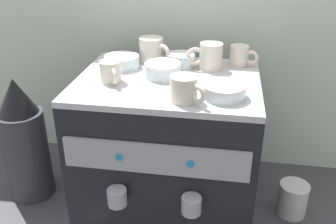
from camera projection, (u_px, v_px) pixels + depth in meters
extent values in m
plane|color=#38383D|center=(168.00, 201.00, 1.36)|extent=(4.00, 4.00, 0.00)
cube|color=silver|center=(182.00, 43.00, 1.43)|extent=(2.80, 0.03, 0.99)
cube|color=black|center=(168.00, 147.00, 1.26)|extent=(0.55, 0.44, 0.46)
cube|color=#B7B7BC|center=(168.00, 81.00, 1.15)|extent=(0.55, 0.44, 0.02)
cube|color=#939399|center=(155.00, 159.00, 1.01)|extent=(0.51, 0.01, 0.09)
cylinder|color=#1E7AB7|center=(119.00, 157.00, 1.02)|extent=(0.02, 0.01, 0.02)
cylinder|color=#1E7AB7|center=(190.00, 164.00, 0.99)|extent=(0.02, 0.01, 0.02)
cylinder|color=#939399|center=(117.00, 197.00, 1.06)|extent=(0.06, 0.06, 0.05)
cylinder|color=#939399|center=(191.00, 205.00, 1.03)|extent=(0.06, 0.06, 0.05)
cylinder|color=beige|center=(151.00, 50.00, 1.27)|extent=(0.08, 0.08, 0.08)
torus|color=beige|center=(163.00, 53.00, 1.24)|extent=(0.06, 0.05, 0.06)
cylinder|color=beige|center=(111.00, 71.00, 1.11)|extent=(0.06, 0.06, 0.06)
torus|color=beige|center=(114.00, 76.00, 1.08)|extent=(0.03, 0.05, 0.05)
cylinder|color=beige|center=(211.00, 56.00, 1.20)|extent=(0.07, 0.07, 0.08)
torus|color=beige|center=(195.00, 57.00, 1.20)|extent=(0.06, 0.02, 0.06)
cylinder|color=beige|center=(184.00, 89.00, 0.99)|extent=(0.07, 0.07, 0.07)
torus|color=beige|center=(198.00, 94.00, 0.96)|extent=(0.05, 0.04, 0.05)
cylinder|color=beige|center=(239.00, 56.00, 1.24)|extent=(0.06, 0.06, 0.07)
torus|color=beige|center=(251.00, 58.00, 1.22)|extent=(0.05, 0.03, 0.05)
cylinder|color=silver|center=(163.00, 70.00, 1.15)|extent=(0.11, 0.11, 0.04)
cylinder|color=silver|center=(163.00, 75.00, 1.16)|extent=(0.06, 0.06, 0.01)
cylinder|color=silver|center=(122.00, 61.00, 1.23)|extent=(0.11, 0.11, 0.04)
cylinder|color=silver|center=(122.00, 66.00, 1.24)|extent=(0.06, 0.06, 0.01)
cylinder|color=silver|center=(224.00, 91.00, 1.01)|extent=(0.12, 0.12, 0.04)
cylinder|color=silver|center=(223.00, 96.00, 1.02)|extent=(0.06, 0.06, 0.01)
cylinder|color=silver|center=(181.00, 60.00, 1.24)|extent=(0.09, 0.09, 0.04)
cylinder|color=silver|center=(181.00, 65.00, 1.24)|extent=(0.05, 0.05, 0.01)
cylinder|color=#333338|center=(27.00, 154.00, 1.33)|extent=(0.16, 0.16, 0.33)
cone|color=black|center=(15.00, 96.00, 1.23)|extent=(0.13, 0.13, 0.12)
cylinder|color=#B7B7BC|center=(293.00, 199.00, 1.28)|extent=(0.10, 0.10, 0.12)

